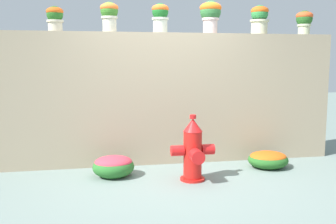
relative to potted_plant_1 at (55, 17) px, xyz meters
name	(u,v)px	position (x,y,z in m)	size (l,w,h in m)	color
ground_plane	(173,179)	(1.49, -0.94, -2.12)	(24.00, 24.00, 0.00)	gray
stone_wall	(161,98)	(1.49, 0.00, -1.16)	(5.26, 0.41, 1.92)	tan
potted_plant_1	(55,17)	(0.00, 0.00, 0.00)	(0.24, 0.24, 0.35)	beige
potted_plant_2	(109,14)	(0.75, -0.02, 0.06)	(0.26, 0.26, 0.42)	beige
potted_plant_3	(160,15)	(1.49, 0.03, 0.05)	(0.25, 0.25, 0.43)	beige
potted_plant_4	(210,13)	(2.23, -0.04, 0.09)	(0.32, 0.32, 0.47)	beige
potted_plant_5	(260,18)	(3.03, 0.02, 0.05)	(0.29, 0.29, 0.44)	beige
potted_plant_6	(304,20)	(3.79, 0.04, 0.03)	(0.26, 0.26, 0.38)	beige
fire_hydrant	(193,151)	(1.73, -1.03, -1.74)	(0.56, 0.45, 0.85)	red
flower_bush_left	(113,165)	(0.74, -0.68, -1.97)	(0.55, 0.49, 0.29)	#2B6D2B
flower_bush_right	(268,159)	(2.93, -0.65, -2.00)	(0.58, 0.52, 0.24)	#276123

